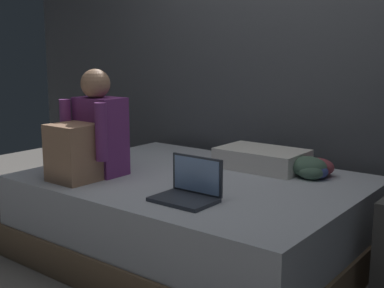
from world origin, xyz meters
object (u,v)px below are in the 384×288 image
(pillow, at_px, (262,159))
(person_sitting, at_px, (90,136))
(laptop, at_px, (189,190))
(bed, at_px, (195,217))
(clothes_pile, at_px, (312,168))

(pillow, bearing_deg, person_sitting, -130.80)
(person_sitting, height_order, laptop, person_sitting)
(bed, xyz_separation_m, person_sitting, (-0.51, -0.38, 0.51))
(bed, xyz_separation_m, clothes_pile, (0.57, 0.43, 0.32))
(pillow, relative_size, clothes_pile, 2.12)
(bed, xyz_separation_m, pillow, (0.21, 0.45, 0.33))
(bed, distance_m, clothes_pile, 0.79)
(laptop, bearing_deg, person_sitting, 178.99)
(clothes_pile, bearing_deg, laptop, -110.13)
(person_sitting, xyz_separation_m, laptop, (0.78, -0.01, -0.20))
(laptop, relative_size, pillow, 0.57)
(laptop, xyz_separation_m, clothes_pile, (0.30, 0.83, 0.00))
(bed, bearing_deg, clothes_pile, 37.13)
(bed, distance_m, pillow, 0.59)
(pillow, bearing_deg, bed, -115.09)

